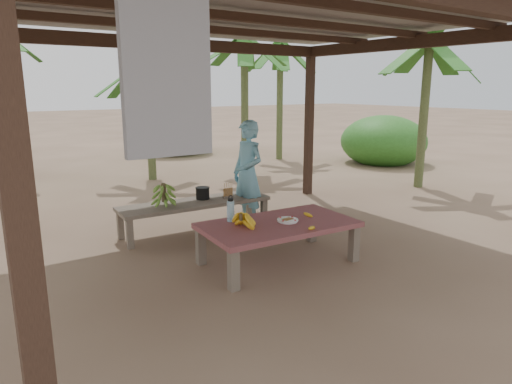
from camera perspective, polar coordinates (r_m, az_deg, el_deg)
ground at (r=5.73m, az=0.08°, el=-8.12°), size 80.00×80.00×0.00m
pavilion at (r=5.37m, az=0.06°, el=20.64°), size 6.60×5.60×2.95m
work_table at (r=5.43m, az=2.80°, el=-4.49°), size 1.87×1.13×0.50m
bench at (r=6.65m, az=-7.60°, el=-1.65°), size 2.23×0.72×0.45m
ripe_banana_bunch at (r=5.16m, az=-1.89°, el=-3.56°), size 0.35×0.31×0.19m
plate at (r=5.44m, az=3.98°, el=-3.55°), size 0.25×0.25×0.04m
loose_banana_front at (r=5.16m, az=6.98°, el=-4.49°), size 0.15×0.08×0.04m
loose_banana_side at (r=5.68m, az=6.52°, el=-2.85°), size 0.06×0.14×0.04m
water_flask at (r=5.42m, az=-3.19°, el=-2.30°), size 0.09×0.09×0.32m
green_banana_stalk at (r=6.43m, az=-11.45°, el=-0.25°), size 0.31×0.31×0.34m
cooking_pot at (r=6.76m, az=-6.69°, el=-0.17°), size 0.20×0.20×0.17m
skewer_rack at (r=6.78m, az=-3.52°, el=0.24°), size 0.18×0.09×0.24m
woman at (r=6.83m, az=-1.02°, el=2.31°), size 0.44×0.62×1.60m
banana_plant_ne at (r=11.21m, az=-1.46°, el=17.57°), size 1.80×1.80×3.46m
banana_plant_n at (r=10.53m, az=-13.43°, el=14.36°), size 1.80×1.80×2.86m
banana_plant_e at (r=10.09m, az=20.81°, el=16.16°), size 1.80×1.80×3.26m
banana_plant_far at (r=13.34m, az=3.06°, el=17.01°), size 1.80×1.80×3.51m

